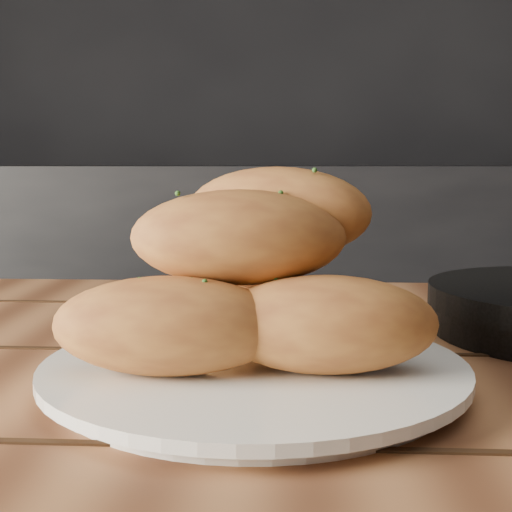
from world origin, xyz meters
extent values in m
cube|color=black|center=(0.00, 1.70, 0.45)|extent=(2.80, 0.60, 0.90)
cube|color=#955D38|center=(-0.32, 0.62, 0.73)|extent=(1.56, 0.91, 0.04)
cylinder|color=white|center=(-0.39, 0.63, 0.76)|extent=(0.27, 0.27, 0.01)
cylinder|color=white|center=(-0.39, 0.63, 0.76)|extent=(0.30, 0.30, 0.01)
ellipsoid|color=#BE7934|center=(-0.45, 0.60, 0.80)|extent=(0.16, 0.08, 0.07)
ellipsoid|color=#BE7934|center=(-0.34, 0.61, 0.80)|extent=(0.15, 0.07, 0.07)
ellipsoid|color=#BE7934|center=(-0.40, 0.69, 0.80)|extent=(0.13, 0.16, 0.07)
ellipsoid|color=#BE7934|center=(-0.40, 0.63, 0.86)|extent=(0.15, 0.09, 0.07)
ellipsoid|color=#BE7934|center=(-0.38, 0.66, 0.87)|extent=(0.15, 0.10, 0.07)
camera|label=1|loc=(-0.36, 0.15, 0.91)|focal=50.00mm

